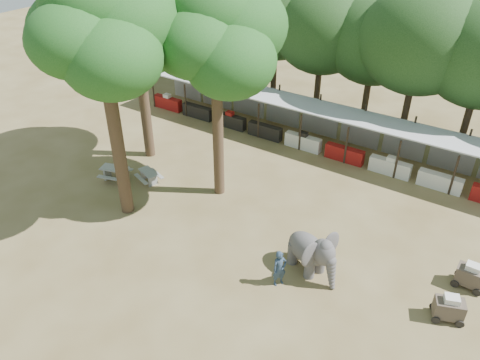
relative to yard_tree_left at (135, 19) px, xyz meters
The scene contains 12 objects.
ground 14.23m from the yard_tree_left, 38.20° to the right, with size 100.00×100.00×0.00m, color brown.
vendor_stalls 13.30m from the yard_tree_left, 36.06° to the left, with size 28.00×2.99×2.80m.
yard_tree_left is the anchor object (origin of this frame).
yard_tree_center 5.92m from the yard_tree_left, 59.04° to the right, with size 7.10×6.90×12.04m.
yard_tree_back 6.09m from the yard_tree_left, ahead, with size 7.10×6.90×11.36m.
backdrop_trees 15.17m from the yard_tree_left, 52.28° to the left, with size 46.46×5.95×8.33m.
elephant 15.41m from the yard_tree_left, 17.21° to the right, with size 2.89×2.22×2.15m.
handler 15.31m from the yard_tree_left, 24.13° to the right, with size 0.62×0.41×1.73m, color #26384C.
picnic_table_near 8.43m from the yard_tree_left, 82.15° to the right, with size 1.90×1.80×0.78m.
picnic_table_far 8.48m from the yard_tree_left, 48.92° to the right, with size 1.67×1.59×0.67m.
cart_front 20.46m from the yard_tree_left, 10.74° to the right, with size 1.41×1.16×1.18m.
cart_back 20.50m from the yard_tree_left, ahead, with size 1.23×0.81×1.19m.
Camera 1 is at (9.59, -11.18, 14.49)m, focal length 35.00 mm.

